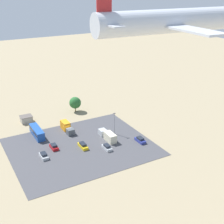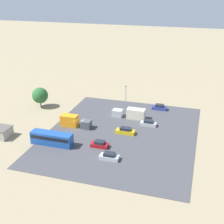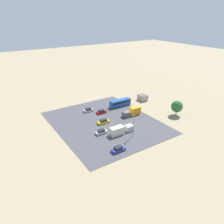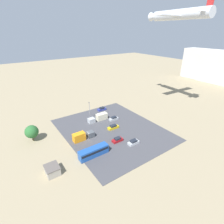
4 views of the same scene
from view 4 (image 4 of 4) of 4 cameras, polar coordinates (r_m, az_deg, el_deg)
name	(u,v)px [view 4 (image 4 of 4)]	position (r m, az deg, el deg)	size (l,w,h in m)	color
ground_plane	(86,139)	(67.41, -8.48, -8.68)	(400.00, 400.00, 0.00)	gray
parking_lot_surface	(112,130)	(72.39, -0.04, -5.75)	(44.79, 36.89, 0.08)	#424247
shed_building	(52,170)	(54.86, -18.89, -17.49)	(4.42, 3.82, 2.55)	#9E998E
bus	(94,152)	(58.11, -6.03, -12.71)	(2.63, 10.07, 3.01)	#1E4C9E
parked_car_0	(113,127)	(72.67, 0.41, -4.95)	(1.80, 4.79, 1.65)	gold
parked_car_1	(118,140)	(64.97, 1.81, -9.05)	(1.90, 4.08, 1.53)	maroon
parked_car_2	(102,109)	(89.23, -3.34, 1.01)	(1.91, 4.38, 1.63)	navy
parked_car_3	(114,118)	(79.57, 0.58, -2.14)	(1.77, 4.24, 1.54)	#ADB2B7
parked_car_4	(134,142)	(64.08, 7.04, -9.78)	(1.92, 4.24, 1.57)	#ADB2B7
parked_truck_0	(82,136)	(66.44, -9.65, -7.80)	(2.38, 8.23, 3.06)	#4C5156
parked_truck_1	(99,118)	(79.17, -4.31, -1.82)	(2.43, 9.28, 2.87)	#ADB2B7
tree_near_shed	(32,132)	(70.10, -24.76, -5.88)	(4.81, 4.81, 6.22)	brown
light_pole_lot_centre	(90,110)	(79.83, -7.34, 0.74)	(0.90, 0.28, 7.97)	gray
horizon_office_block	(207,65)	(163.96, 28.71, 13.31)	(37.87, 12.74, 23.59)	beige
airplane	(177,15)	(91.40, 20.47, 27.62)	(32.54, 26.04, 8.58)	silver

